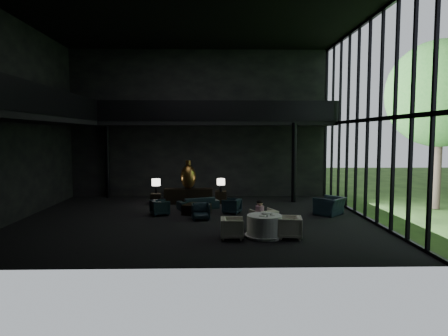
{
  "coord_description": "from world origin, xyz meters",
  "views": [
    {
      "loc": [
        0.8,
        -15.95,
        3.42
      ],
      "look_at": [
        1.19,
        0.5,
        2.03
      ],
      "focal_mm": 32.0,
      "sensor_mm": 36.0,
      "label": 1
    }
  ],
  "objects_px": {
    "side_table_left": "(156,199)",
    "dining_chair_west": "(232,227)",
    "window_armchair": "(330,202)",
    "console": "(189,196)",
    "dining_chair_east": "(289,226)",
    "side_table_right": "(221,197)",
    "table_lamp_left": "(156,183)",
    "lounge_armchair_south": "(201,211)",
    "dining_table": "(264,228)",
    "table_lamp_right": "(221,182)",
    "dining_chair_north": "(264,218)",
    "coffee_table": "(197,209)",
    "bronze_urn": "(188,177)",
    "lounge_armchair_east": "(232,206)",
    "sofa": "(198,202)",
    "child": "(260,209)",
    "lounge_armchair_west": "(160,207)"
  },
  "relations": [
    {
      "from": "lounge_armchair_south",
      "to": "dining_table",
      "type": "bearing_deg",
      "value": -58.75
    },
    {
      "from": "dining_chair_east",
      "to": "side_table_right",
      "type": "bearing_deg",
      "value": -154.24
    },
    {
      "from": "console",
      "to": "lounge_armchair_east",
      "type": "bearing_deg",
      "value": -50.86
    },
    {
      "from": "table_lamp_left",
      "to": "dining_chair_east",
      "type": "distance_m",
      "value": 8.61
    },
    {
      "from": "coffee_table",
      "to": "dining_chair_east",
      "type": "height_order",
      "value": "dining_chair_east"
    },
    {
      "from": "bronze_urn",
      "to": "dining_chair_east",
      "type": "bearing_deg",
      "value": -60.48
    },
    {
      "from": "console",
      "to": "dining_chair_east",
      "type": "relative_size",
      "value": 2.87
    },
    {
      "from": "sofa",
      "to": "dining_table",
      "type": "distance_m",
      "value": 5.71
    },
    {
      "from": "table_lamp_right",
      "to": "dining_chair_east",
      "type": "xyz_separation_m",
      "value": [
        2.16,
        -6.53,
        -0.66
      ]
    },
    {
      "from": "window_armchair",
      "to": "dining_chair_east",
      "type": "xyz_separation_m",
      "value": [
        -2.44,
        -3.78,
        -0.14
      ]
    },
    {
      "from": "table_lamp_left",
      "to": "dining_chair_north",
      "type": "bearing_deg",
      "value": -49.97
    },
    {
      "from": "side_table_right",
      "to": "lounge_armchair_south",
      "type": "distance_m",
      "value": 3.96
    },
    {
      "from": "side_table_left",
      "to": "lounge_armchair_south",
      "type": "height_order",
      "value": "lounge_armchair_south"
    },
    {
      "from": "dining_chair_west",
      "to": "child",
      "type": "height_order",
      "value": "child"
    },
    {
      "from": "side_table_left",
      "to": "window_armchair",
      "type": "relative_size",
      "value": 0.42
    },
    {
      "from": "dining_chair_west",
      "to": "dining_chair_north",
      "type": "bearing_deg",
      "value": -43.66
    },
    {
      "from": "dining_chair_east",
      "to": "console",
      "type": "bearing_deg",
      "value": -142.46
    },
    {
      "from": "coffee_table",
      "to": "dining_chair_west",
      "type": "xyz_separation_m",
      "value": [
        1.35,
        -4.07,
        0.16
      ]
    },
    {
      "from": "side_table_left",
      "to": "table_lamp_right",
      "type": "height_order",
      "value": "table_lamp_right"
    },
    {
      "from": "bronze_urn",
      "to": "side_table_right",
      "type": "bearing_deg",
      "value": 5.95
    },
    {
      "from": "lounge_armchair_east",
      "to": "dining_chair_north",
      "type": "distance_m",
      "value": 3.17
    },
    {
      "from": "console",
      "to": "table_lamp_right",
      "type": "height_order",
      "value": "table_lamp_right"
    },
    {
      "from": "table_lamp_right",
      "to": "dining_chair_north",
      "type": "height_order",
      "value": "table_lamp_right"
    },
    {
      "from": "sofa",
      "to": "child",
      "type": "bearing_deg",
      "value": 97.41
    },
    {
      "from": "side_table_right",
      "to": "lounge_armchair_south",
      "type": "xyz_separation_m",
      "value": [
        -0.88,
        -3.86,
        0.04
      ]
    },
    {
      "from": "dining_chair_west",
      "to": "sofa",
      "type": "bearing_deg",
      "value": 15.3
    },
    {
      "from": "sofa",
      "to": "lounge_armchair_east",
      "type": "height_order",
      "value": "sofa"
    },
    {
      "from": "dining_chair_west",
      "to": "child",
      "type": "distance_m",
      "value": 1.55
    },
    {
      "from": "table_lamp_left",
      "to": "sofa",
      "type": "distance_m",
      "value": 2.65
    },
    {
      "from": "lounge_armchair_east",
      "to": "coffee_table",
      "type": "distance_m",
      "value": 1.53
    },
    {
      "from": "dining_chair_north",
      "to": "coffee_table",
      "type": "bearing_deg",
      "value": -70.12
    },
    {
      "from": "table_lamp_left",
      "to": "dining_chair_north",
      "type": "distance_m",
      "value": 7.26
    },
    {
      "from": "sofa",
      "to": "dining_table",
      "type": "xyz_separation_m",
      "value": [
        2.42,
        -5.18,
        -0.0
      ]
    },
    {
      "from": "lounge_armchair_south",
      "to": "dining_table",
      "type": "height_order",
      "value": "dining_table"
    },
    {
      "from": "console",
      "to": "child",
      "type": "relative_size",
      "value": 3.63
    },
    {
      "from": "dining_chair_north",
      "to": "sofa",
      "type": "bearing_deg",
      "value": -80.03
    },
    {
      "from": "lounge_armchair_east",
      "to": "lounge_armchair_south",
      "type": "xyz_separation_m",
      "value": [
        -1.31,
        -1.23,
        0.02
      ]
    },
    {
      "from": "child",
      "to": "side_table_right",
      "type": "bearing_deg",
      "value": -77.25
    },
    {
      "from": "console",
      "to": "table_lamp_right",
      "type": "bearing_deg",
      "value": -5.03
    },
    {
      "from": "lounge_armchair_east",
      "to": "dining_chair_east",
      "type": "height_order",
      "value": "dining_chair_east"
    },
    {
      "from": "console",
      "to": "dining_chair_west",
      "type": "bearing_deg",
      "value": -74.4
    },
    {
      "from": "lounge_armchair_west",
      "to": "side_table_left",
      "type": "bearing_deg",
      "value": -11.73
    },
    {
      "from": "lounge_armchair_south",
      "to": "lounge_armchair_west",
      "type": "bearing_deg",
      "value": 145.33
    },
    {
      "from": "dining_table",
      "to": "dining_chair_west",
      "type": "bearing_deg",
      "value": -172.82
    },
    {
      "from": "lounge_armchair_south",
      "to": "dining_chair_east",
      "type": "bearing_deg",
      "value": -51.06
    },
    {
      "from": "side_table_right",
      "to": "dining_chair_west",
      "type": "relative_size",
      "value": 0.82
    },
    {
      "from": "console",
      "to": "side_table_left",
      "type": "xyz_separation_m",
      "value": [
        -1.6,
        -0.15,
        -0.11
      ]
    },
    {
      "from": "side_table_left",
      "to": "dining_chair_west",
      "type": "bearing_deg",
      "value": -62.07
    },
    {
      "from": "lounge_armchair_south",
      "to": "child",
      "type": "xyz_separation_m",
      "value": [
        2.17,
        -1.86,
        0.43
      ]
    },
    {
      "from": "window_armchair",
      "to": "dining_chair_north",
      "type": "height_order",
      "value": "window_armchair"
    }
  ]
}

